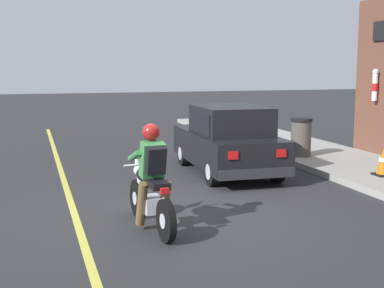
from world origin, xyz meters
The scene contains 7 objects.
ground_plane centered at (0.00, 0.00, 0.00)m, with size 80.00×80.00×0.00m, color #2B2B2D.
sidewalk_curb centered at (5.02, 3.00, 0.07)m, with size 2.60×22.00×0.14m, color #9E9B93.
lane_stripe centered at (-1.80, 3.00, 0.00)m, with size 0.12×19.80×0.01m, color #D1C64C.
motorcycle_with_rider centered at (-0.74, -0.73, 0.68)m, with size 0.60×2.02×1.62m.
car_hatchback centered at (1.86, 2.86, 0.77)m, with size 1.76×3.83×1.57m.
traffic_cone centered at (4.72, 1.06, 0.43)m, with size 0.36×0.36×0.60m.
trash_bin centered at (4.25, 3.82, 0.64)m, with size 0.56×0.56×0.98m.
Camera 1 is at (-2.44, -8.46, 2.48)m, focal length 50.00 mm.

